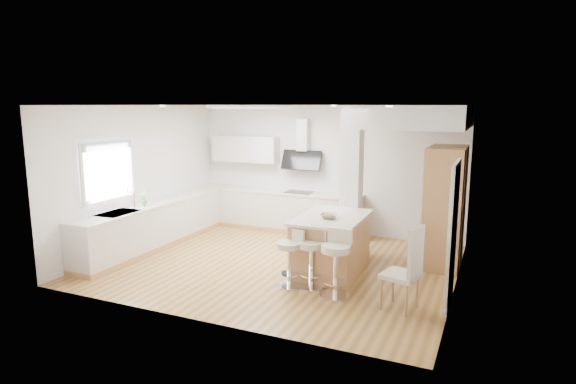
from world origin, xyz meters
The scene contains 18 objects.
ground centered at (0.00, 0.00, 0.00)m, with size 6.00×6.00×0.00m, color #AF7F41.
ceiling centered at (0.00, 0.00, 0.00)m, with size 6.00×5.00×0.02m, color white.
wall_back centered at (0.00, 2.50, 1.40)m, with size 6.00×0.04×2.80m, color silver.
wall_left centered at (-3.00, 0.00, 1.40)m, with size 0.04×5.00×2.80m, color silver.
wall_right centered at (3.00, 0.00, 1.40)m, with size 0.04×5.00×2.80m, color silver.
skylight centered at (-0.79, 0.60, 2.77)m, with size 4.10×2.10×0.06m.
window_left centered at (-2.96, -0.90, 1.69)m, with size 0.06×1.28×1.07m.
doorway_right centered at (2.97, -0.60, 1.00)m, with size 0.05×1.00×2.10m.
counter_left centered at (-2.70, 0.23, 0.46)m, with size 0.63×4.50×1.35m.
counter_back centered at (-0.91, 2.22, 0.70)m, with size 3.62×0.63×2.50m.
pillar centered at (1.05, 0.95, 1.40)m, with size 0.35×0.35×2.80m.
soffit centered at (2.10, 1.40, 2.60)m, with size 1.78×2.20×0.40m.
oven_column centered at (2.68, 1.23, 1.05)m, with size 0.63×1.21×2.10m.
peninsula centered at (1.00, 0.00, 0.49)m, with size 1.09×1.62×1.05m.
bar_stool_a centered at (0.62, -0.89, 0.51)m, with size 0.53×0.53×0.91m.
bar_stool_b centered at (0.96, -0.80, 0.53)m, with size 0.56×0.56×0.95m.
bar_stool_c centered at (1.41, -0.99, 0.56)m, with size 0.49×0.49×1.01m.
dining_chair centered at (2.46, -1.08, 0.64)m, with size 0.56×0.56×1.20m.
Camera 1 is at (3.48, -7.47, 2.81)m, focal length 30.00 mm.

